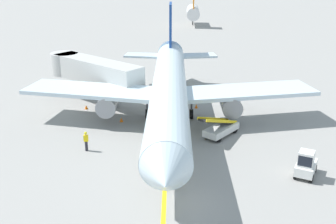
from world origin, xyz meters
name	(u,v)px	position (x,y,z in m)	size (l,w,h in m)	color
ground_plane	(180,201)	(0.00, 0.00, 0.00)	(300.00, 300.00, 0.00)	gray
taxi_line_yellow	(166,166)	(-1.15, 5.00, 0.00)	(0.30, 80.00, 0.01)	yellow
airliner	(169,90)	(-1.16, 13.83, 3.42)	(28.61, 35.26, 10.10)	silver
jet_bridge	(89,70)	(-10.22, 20.60, 3.54)	(11.52, 9.96, 4.85)	beige
baggage_tug_near_wing	(306,165)	(9.11, 3.74, 0.93)	(2.18, 2.72, 2.10)	silver
belt_loader_forward_hold	(220,128)	(3.53, 10.99, 0.78)	(4.05, 4.72, 2.59)	silver
ground_crew_marshaller	(86,141)	(-7.83, 7.52, 0.91)	(0.36, 0.24, 1.70)	#26262D
safety_cone_nose_left	(242,108)	(6.41, 18.18, 0.22)	(0.36, 0.36, 0.44)	orange
safety_cone_nose_right	(86,107)	(-10.12, 17.76, 0.22)	(0.36, 0.36, 0.44)	orange
safety_cone_wingtip_left	(121,120)	(-5.87, 14.19, 0.22)	(0.36, 0.36, 0.44)	orange
safety_cone_wingtip_right	(196,106)	(1.60, 18.48, 0.22)	(0.36, 0.36, 0.44)	orange
distant_aircraft_far_left	(193,12)	(2.49, 78.83, 3.22)	(3.00, 10.10, 8.80)	silver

